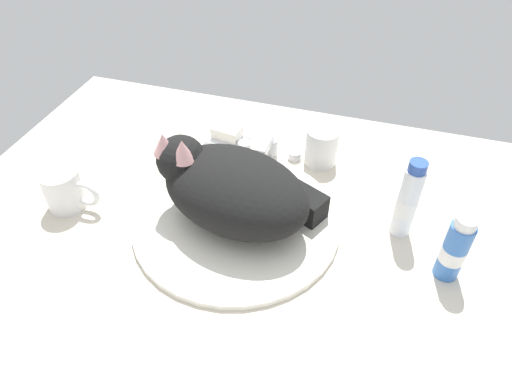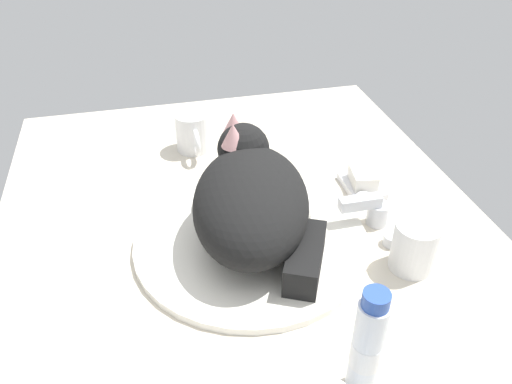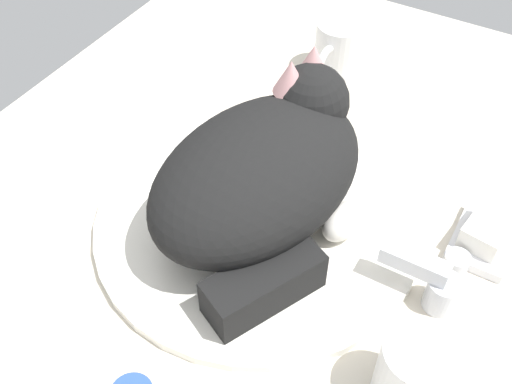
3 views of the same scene
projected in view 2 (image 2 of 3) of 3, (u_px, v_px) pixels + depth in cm
name	position (u px, v px, depth cm)	size (l,w,h in cm)	color
ground_plane	(251.00, 250.00, 83.01)	(110.00, 82.50, 3.00)	beige
sink_basin	(251.00, 240.00, 81.81)	(37.44, 37.44, 1.19)	white
faucet	(373.00, 212.00, 84.76)	(13.98, 8.88, 5.89)	silver
cat	(252.00, 199.00, 78.23)	(31.13, 23.59, 16.02)	black
coffee_mug	(193.00, 132.00, 104.21)	(11.08, 7.13, 8.02)	white
rinse_cup	(414.00, 246.00, 75.42)	(6.63, 6.63, 7.94)	white
soap_dish	(362.00, 186.00, 94.39)	(9.00, 6.40, 1.20)	white
soap_bar	(363.00, 177.00, 93.28)	(6.05, 4.28, 2.64)	white
toothpaste_bottle	(367.00, 346.00, 56.55)	(3.58, 3.58, 15.73)	white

